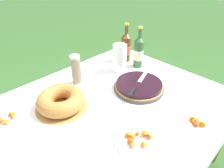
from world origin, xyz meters
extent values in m
cube|color=brown|center=(0.00, 0.00, 0.67)|extent=(1.54, 1.23, 0.03)
cylinder|color=brown|center=(0.71, -0.56, 0.33)|extent=(0.06, 0.06, 0.66)
cylinder|color=brown|center=(0.71, 0.56, 0.33)|extent=(0.06, 0.06, 0.66)
cube|color=white|center=(0.00, 0.00, 0.69)|extent=(1.55, 1.24, 0.00)
cube|color=white|center=(0.00, 0.62, 0.64)|extent=(1.55, 0.00, 0.10)
cube|color=white|center=(0.77, 0.00, 0.64)|extent=(0.00, 1.24, 0.10)
cylinder|color=#38383D|center=(0.29, -0.01, 0.71)|extent=(0.36, 0.36, 0.02)
cylinder|color=#B78447|center=(0.29, -0.01, 0.72)|extent=(0.35, 0.35, 0.01)
cylinder|color=black|center=(0.29, -0.01, 0.74)|extent=(0.33, 0.33, 0.03)
cube|color=silver|center=(0.38, 0.02, 0.76)|extent=(0.19, 0.09, 0.00)
cube|color=black|center=(0.15, -0.06, 0.76)|extent=(0.09, 0.05, 0.01)
cylinder|color=#B78447|center=(-0.22, 0.21, 0.70)|extent=(0.33, 0.33, 0.01)
torus|color=#AD7033|center=(-0.22, 0.21, 0.75)|extent=(0.30, 0.30, 0.10)
cylinder|color=beige|center=(0.02, 0.37, 0.74)|extent=(0.07, 0.07, 0.09)
cylinder|color=beige|center=(0.02, 0.37, 0.76)|extent=(0.07, 0.07, 0.09)
cylinder|color=beige|center=(0.02, 0.37, 0.77)|extent=(0.07, 0.07, 0.09)
cylinder|color=beige|center=(0.02, 0.37, 0.78)|extent=(0.07, 0.07, 0.09)
cylinder|color=beige|center=(0.02, 0.37, 0.80)|extent=(0.07, 0.07, 0.09)
cylinder|color=beige|center=(0.02, 0.37, 0.81)|extent=(0.07, 0.07, 0.09)
cylinder|color=beige|center=(0.02, 0.37, 0.82)|extent=(0.07, 0.07, 0.09)
cylinder|color=beige|center=(0.02, 0.37, 0.83)|extent=(0.07, 0.07, 0.09)
cylinder|color=beige|center=(0.02, 0.37, 0.85)|extent=(0.07, 0.07, 0.09)
cylinder|color=beige|center=(0.02, 0.37, 0.86)|extent=(0.07, 0.07, 0.09)
cylinder|color=beige|center=(0.02, 0.37, 0.87)|extent=(0.07, 0.07, 0.09)
torus|color=beige|center=(0.02, 0.37, 0.92)|extent=(0.07, 0.07, 0.01)
cylinder|color=#2D562D|center=(0.55, 0.22, 0.81)|extent=(0.08, 0.08, 0.23)
cylinder|color=beige|center=(0.55, 0.22, 0.81)|extent=(0.08, 0.08, 0.09)
cone|color=#2D562D|center=(0.55, 0.22, 0.94)|extent=(0.08, 0.08, 0.04)
cylinder|color=#2D562D|center=(0.55, 0.22, 0.99)|extent=(0.03, 0.03, 0.07)
cylinder|color=gold|center=(0.55, 0.22, 1.03)|extent=(0.03, 0.03, 0.02)
cylinder|color=brown|center=(0.56, 0.37, 0.81)|extent=(0.08, 0.08, 0.22)
cylinder|color=#E54C38|center=(0.56, 0.37, 0.80)|extent=(0.09, 0.09, 0.08)
cone|color=brown|center=(0.56, 0.37, 0.94)|extent=(0.08, 0.08, 0.04)
cylinder|color=brown|center=(0.56, 0.37, 0.99)|extent=(0.03, 0.03, 0.07)
cylinder|color=gold|center=(0.56, 0.37, 1.03)|extent=(0.03, 0.03, 0.02)
cylinder|color=white|center=(-0.10, -0.31, 0.70)|extent=(0.23, 0.23, 0.01)
torus|color=white|center=(-0.10, -0.31, 0.71)|extent=(0.22, 0.22, 0.01)
cone|color=#B45D13|center=(-0.12, -0.26, 0.73)|extent=(0.04, 0.04, 0.04)
cone|color=#B9591B|center=(-0.09, -0.34, 0.72)|extent=(0.05, 0.06, 0.03)
cone|color=#BA6A1D|center=(-0.04, -0.31, 0.72)|extent=(0.05, 0.04, 0.04)
cone|color=#B84E17|center=(-0.14, -0.30, 0.73)|extent=(0.05, 0.05, 0.04)
cone|color=orange|center=(-0.10, -0.35, 0.73)|extent=(0.05, 0.05, 0.04)
cone|color=#C05D18|center=(-0.07, -0.28, 0.72)|extent=(0.04, 0.04, 0.03)
cone|color=#C36C12|center=(-0.04, -0.31, 0.73)|extent=(0.04, 0.05, 0.05)
cone|color=#BE5310|center=(-0.11, -0.28, 0.73)|extent=(0.05, 0.05, 0.04)
cone|color=#BF561D|center=(-0.04, -0.34, 0.73)|extent=(0.04, 0.04, 0.03)
cone|color=#B15D12|center=(-0.14, -0.32, 0.73)|extent=(0.05, 0.04, 0.04)
cylinder|color=white|center=(-0.53, 0.33, 0.70)|extent=(0.22, 0.22, 0.01)
torus|color=white|center=(-0.53, 0.33, 0.71)|extent=(0.22, 0.22, 0.01)
cone|color=#AF641E|center=(-0.53, 0.30, 0.73)|extent=(0.06, 0.05, 0.04)
cone|color=#AD670A|center=(-0.48, 0.33, 0.73)|extent=(0.05, 0.06, 0.05)
cone|color=#D05616|center=(-0.48, 0.35, 0.72)|extent=(0.05, 0.05, 0.03)
cone|color=#AC6B1D|center=(-0.52, 0.30, 0.72)|extent=(0.05, 0.05, 0.04)
cone|color=#B76E1A|center=(-0.54, 0.36, 0.72)|extent=(0.03, 0.03, 0.02)
cone|color=#C36A21|center=(-0.49, 0.31, 0.73)|extent=(0.04, 0.04, 0.04)
cylinder|color=white|center=(0.23, -0.46, 0.70)|extent=(0.20, 0.20, 0.01)
torus|color=white|center=(0.23, -0.46, 0.71)|extent=(0.19, 0.19, 0.01)
cone|color=#C8510A|center=(0.23, -0.47, 0.73)|extent=(0.05, 0.04, 0.03)
cone|color=orange|center=(0.24, -0.45, 0.71)|extent=(0.05, 0.05, 0.03)
cone|color=#B64A0F|center=(0.23, -0.46, 0.72)|extent=(0.05, 0.05, 0.03)
cone|color=#A6560C|center=(0.24, -0.44, 0.73)|extent=(0.06, 0.05, 0.04)
cone|color=orange|center=(0.23, -0.47, 0.72)|extent=(0.05, 0.05, 0.03)
cone|color=#C26515|center=(0.25, -0.45, 0.72)|extent=(0.04, 0.04, 0.04)
cone|color=#A95E0D|center=(0.24, -0.50, 0.73)|extent=(0.05, 0.06, 0.05)
cone|color=#B86C20|center=(0.24, -0.46, 0.72)|extent=(0.05, 0.05, 0.04)
cone|color=orange|center=(0.24, -0.46, 0.72)|extent=(0.05, 0.05, 0.03)
cone|color=#B85016|center=(0.22, -0.48, 0.73)|extent=(0.04, 0.04, 0.03)
cone|color=#AC6C1B|center=(0.23, -0.46, 0.72)|extent=(0.05, 0.05, 0.04)
cylinder|color=white|center=(0.38, 0.27, 0.81)|extent=(0.11, 0.11, 0.23)
cylinder|color=#9E7A56|center=(0.38, 0.27, 0.93)|extent=(0.04, 0.04, 0.00)
camera|label=1|loc=(-0.69, -0.71, 1.52)|focal=32.00mm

